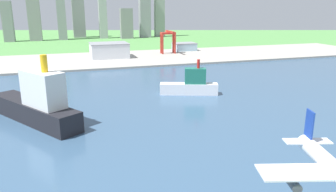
{
  "coord_description": "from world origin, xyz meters",
  "views": [
    {
      "loc": [
        -42.59,
        49.58,
        70.27
      ],
      "look_at": [
        3.01,
        191.24,
        29.31
      ],
      "focal_mm": 34.91,
      "sensor_mm": 36.0,
      "label": 1
    }
  ],
  "objects_px": {
    "cargo_ship": "(37,104)",
    "warehouse_annex": "(184,47)",
    "port_crane_red": "(168,37)",
    "warehouse_main": "(109,50)",
    "ferry_boat": "(191,85)"
  },
  "relations": [
    {
      "from": "ferry_boat",
      "to": "warehouse_main",
      "type": "relative_size",
      "value": 0.94
    },
    {
      "from": "port_crane_red",
      "to": "warehouse_main",
      "type": "height_order",
      "value": "port_crane_red"
    },
    {
      "from": "cargo_ship",
      "to": "port_crane_red",
      "type": "bearing_deg",
      "value": 56.67
    },
    {
      "from": "ferry_boat",
      "to": "warehouse_annex",
      "type": "xyz_separation_m",
      "value": [
        86.57,
        245.39,
        0.53
      ]
    },
    {
      "from": "cargo_ship",
      "to": "warehouse_annex",
      "type": "xyz_separation_m",
      "value": [
        202.17,
        280.11,
        -3.72
      ]
    },
    {
      "from": "cargo_ship",
      "to": "warehouse_annex",
      "type": "distance_m",
      "value": 345.47
    },
    {
      "from": "ferry_boat",
      "to": "warehouse_annex",
      "type": "distance_m",
      "value": 260.22
    },
    {
      "from": "warehouse_main",
      "to": "warehouse_annex",
      "type": "distance_m",
      "value": 129.78
    },
    {
      "from": "cargo_ship",
      "to": "port_crane_red",
      "type": "xyz_separation_m",
      "value": [
        166.98,
        253.92,
        14.25
      ]
    },
    {
      "from": "ferry_boat",
      "to": "warehouse_main",
      "type": "bearing_deg",
      "value": 100.24
    },
    {
      "from": "warehouse_main",
      "to": "warehouse_annex",
      "type": "relative_size",
      "value": 1.47
    },
    {
      "from": "cargo_ship",
      "to": "warehouse_annex",
      "type": "bearing_deg",
      "value": 54.18
    },
    {
      "from": "port_crane_red",
      "to": "warehouse_annex",
      "type": "relative_size",
      "value": 1.0
    },
    {
      "from": "ferry_boat",
      "to": "port_crane_red",
      "type": "relative_size",
      "value": 1.37
    },
    {
      "from": "port_crane_red",
      "to": "cargo_ship",
      "type": "bearing_deg",
      "value": -123.33
    }
  ]
}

